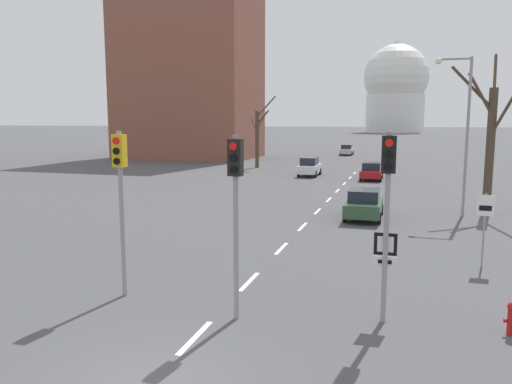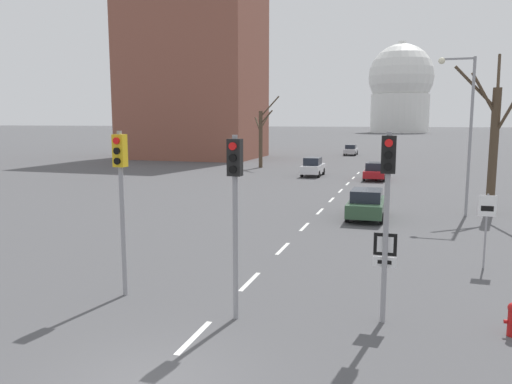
% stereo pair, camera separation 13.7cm
% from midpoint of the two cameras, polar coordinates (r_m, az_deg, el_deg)
% --- Properties ---
extents(lane_stripe_0, '(0.16, 2.00, 0.01)m').
position_cam_midpoint_polar(lane_stripe_0, '(12.94, -7.29, -16.15)').
color(lane_stripe_0, silver).
rests_on(lane_stripe_0, ground_plane).
extents(lane_stripe_1, '(0.16, 2.00, 0.01)m').
position_cam_midpoint_polar(lane_stripe_1, '(16.87, -1.01, -10.18)').
color(lane_stripe_1, silver).
rests_on(lane_stripe_1, ground_plane).
extents(lane_stripe_2, '(0.16, 2.00, 0.01)m').
position_cam_midpoint_polar(lane_stripe_2, '(21.03, 2.73, -6.46)').
color(lane_stripe_2, silver).
rests_on(lane_stripe_2, ground_plane).
extents(lane_stripe_3, '(0.16, 2.00, 0.01)m').
position_cam_midpoint_polar(lane_stripe_3, '(25.30, 5.18, -3.97)').
color(lane_stripe_3, silver).
rests_on(lane_stripe_3, ground_plane).
extents(lane_stripe_4, '(0.16, 2.00, 0.01)m').
position_cam_midpoint_polar(lane_stripe_4, '(29.64, 6.91, -2.19)').
color(lane_stripe_4, silver).
rests_on(lane_stripe_4, ground_plane).
extents(lane_stripe_5, '(0.16, 2.00, 0.01)m').
position_cam_midpoint_polar(lane_stripe_5, '(34.02, 8.20, -0.87)').
color(lane_stripe_5, silver).
rests_on(lane_stripe_5, ground_plane).
extents(lane_stripe_6, '(0.16, 2.00, 0.01)m').
position_cam_midpoint_polar(lane_stripe_6, '(38.43, 9.19, 0.15)').
color(lane_stripe_6, silver).
rests_on(lane_stripe_6, ground_plane).
extents(lane_stripe_7, '(0.16, 2.00, 0.01)m').
position_cam_midpoint_polar(lane_stripe_7, '(42.86, 9.97, 0.96)').
color(lane_stripe_7, silver).
rests_on(lane_stripe_7, ground_plane).
extents(lane_stripe_8, '(0.16, 2.00, 0.01)m').
position_cam_midpoint_polar(lane_stripe_8, '(47.30, 10.61, 1.62)').
color(lane_stripe_8, silver).
rests_on(lane_stripe_8, ground_plane).
extents(lane_stripe_9, '(0.16, 2.00, 0.01)m').
position_cam_midpoint_polar(lane_stripe_9, '(51.76, 11.14, 2.16)').
color(lane_stripe_9, silver).
rests_on(lane_stripe_9, ground_plane).
extents(traffic_signal_near_right, '(0.36, 0.34, 5.04)m').
position_cam_midpoint_polar(traffic_signal_near_right, '(13.23, 14.52, 0.08)').
color(traffic_signal_near_right, gray).
rests_on(traffic_signal_near_right, ground_plane).
extents(traffic_signal_near_left, '(0.36, 0.34, 5.02)m').
position_cam_midpoint_polar(traffic_signal_near_left, '(15.35, -15.47, 1.07)').
color(traffic_signal_near_left, gray).
rests_on(traffic_signal_near_left, ground_plane).
extents(traffic_signal_centre_tall, '(0.36, 0.34, 4.95)m').
position_cam_midpoint_polar(traffic_signal_centre_tall, '(13.02, -2.65, -0.06)').
color(traffic_signal_centre_tall, gray).
rests_on(traffic_signal_centre_tall, ground_plane).
extents(route_sign_post, '(0.60, 0.08, 2.44)m').
position_cam_midpoint_polar(route_sign_post, '(13.75, 14.24, -7.52)').
color(route_sign_post, gray).
rests_on(route_sign_post, ground_plane).
extents(speed_limit_sign, '(0.60, 0.08, 2.73)m').
position_cam_midpoint_polar(speed_limit_sign, '(19.70, 24.50, -2.70)').
color(speed_limit_sign, gray).
rests_on(speed_limit_sign, ground_plane).
extents(street_lamp_right, '(1.94, 0.36, 8.72)m').
position_cam_midpoint_polar(street_lamp_right, '(29.89, 22.34, 7.53)').
color(street_lamp_right, gray).
rests_on(street_lamp_right, ground_plane).
extents(sedan_near_left, '(1.90, 4.41, 1.58)m').
position_cam_midpoint_polar(sedan_near_left, '(46.03, 13.00, 2.35)').
color(sedan_near_left, maroon).
rests_on(sedan_near_left, ground_plane).
extents(sedan_near_right, '(1.93, 4.32, 1.62)m').
position_cam_midpoint_polar(sedan_near_right, '(27.79, 12.12, -1.32)').
color(sedan_near_right, '#2D4C33').
rests_on(sedan_near_right, ground_plane).
extents(sedan_mid_centre, '(1.83, 4.49, 1.63)m').
position_cam_midpoint_polar(sedan_mid_centre, '(77.93, 10.29, 4.78)').
color(sedan_mid_centre, '#B7B7BC').
rests_on(sedan_mid_centre, ground_plane).
extents(sedan_far_left, '(1.79, 4.30, 1.80)m').
position_cam_midpoint_polar(sedan_far_left, '(48.20, 6.06, 2.89)').
color(sedan_far_left, silver).
rests_on(sedan_far_left, ground_plane).
extents(bare_tree_left_near, '(3.29, 2.98, 8.00)m').
position_cam_midpoint_polar(bare_tree_left_near, '(56.38, 0.13, 6.50)').
color(bare_tree_left_near, '#473828').
rests_on(bare_tree_left_near, ground_plane).
extents(bare_tree_right_near, '(3.80, 3.52, 9.22)m').
position_cam_midpoint_polar(bare_tree_right_near, '(31.66, 25.06, 5.40)').
color(bare_tree_right_near, '#473828').
rests_on(bare_tree_right_near, ground_plane).
extents(capitol_dome, '(27.01, 27.01, 38.15)m').
position_cam_midpoint_polar(capitol_dome, '(225.07, 15.65, 11.30)').
color(capitol_dome, silver).
rests_on(capitol_dome, ground_plane).
extents(apartment_block_left, '(18.00, 14.00, 22.79)m').
position_cam_midpoint_polar(apartment_block_left, '(72.59, -7.59, 12.94)').
color(apartment_block_left, brown).
rests_on(apartment_block_left, ground_plane).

